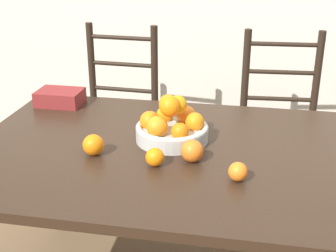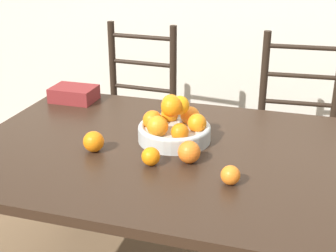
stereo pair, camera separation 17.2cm
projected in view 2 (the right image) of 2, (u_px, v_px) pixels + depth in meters
dining_table at (173, 170)px, 1.79m from camera, size 1.55×1.04×0.72m
fruit_bowl at (174, 126)px, 1.81m from camera, size 0.28×0.28×0.19m
orange_loose_0 at (189, 152)px, 1.64m from camera, size 0.08×0.08×0.08m
orange_loose_1 at (230, 175)px, 1.50m from camera, size 0.06×0.06×0.06m
orange_loose_2 at (94, 142)px, 1.72m from camera, size 0.08×0.08×0.08m
orange_loose_3 at (151, 156)px, 1.62m from camera, size 0.07×0.07×0.07m
chair_left at (134, 120)px, 2.69m from camera, size 0.44×0.42×1.01m
chair_right at (296, 138)px, 2.45m from camera, size 0.45×0.43×1.01m
book_stack at (74, 94)px, 2.25m from camera, size 0.21×0.15×0.07m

